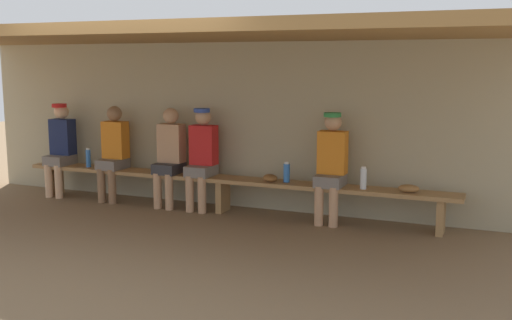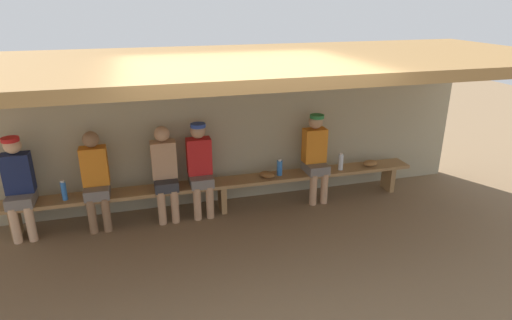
{
  "view_description": "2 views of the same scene",
  "coord_description": "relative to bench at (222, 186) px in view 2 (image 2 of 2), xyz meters",
  "views": [
    {
      "loc": [
        3.38,
        -5.48,
        1.94
      ],
      "look_at": [
        0.6,
        1.22,
        0.77
      ],
      "focal_mm": 42.71,
      "sensor_mm": 36.0,
      "label": 1
    },
    {
      "loc": [
        -1.08,
        -4.12,
        2.95
      ],
      "look_at": [
        0.43,
        1.24,
        0.86
      ],
      "focal_mm": 30.39,
      "sensor_mm": 36.0,
      "label": 2
    }
  ],
  "objects": [
    {
      "name": "player_leftmost",
      "position": [
        1.45,
        0.0,
        0.36
      ],
      "size": [
        0.34,
        0.42,
        1.34
      ],
      "color": "slate",
      "rests_on": "ground"
    },
    {
      "name": "player_middle",
      "position": [
        -0.3,
        0.0,
        0.36
      ],
      "size": [
        0.34,
        0.42,
        1.34
      ],
      "color": "slate",
      "rests_on": "ground"
    },
    {
      "name": "ground_plane",
      "position": [
        0.0,
        -1.55,
        -0.39
      ],
      "size": [
        24.0,
        24.0,
        0.0
      ],
      "primitive_type": "plane",
      "color": "brown"
    },
    {
      "name": "player_in_red",
      "position": [
        -0.79,
        0.0,
        0.34
      ],
      "size": [
        0.34,
        0.42,
        1.34
      ],
      "color": "#333338",
      "rests_on": "ground"
    },
    {
      "name": "baseball_glove_worn",
      "position": [
        0.68,
        -0.03,
        0.12
      ],
      "size": [
        0.29,
        0.29,
        0.09
      ],
      "primitive_type": "ellipsoid",
      "rotation": [
        0.0,
        0.0,
        2.36
      ],
      "color": "brown",
      "rests_on": "bench"
    },
    {
      "name": "baseball_glove_tan",
      "position": [
        2.38,
        -0.02,
        0.12
      ],
      "size": [
        0.26,
        0.2,
        0.09
      ],
      "primitive_type": "ellipsoid",
      "rotation": [
        0.0,
        0.0,
        3.26
      ],
      "color": "olive",
      "rests_on": "bench"
    },
    {
      "name": "water_bottle_orange",
      "position": [
        1.86,
        -0.04,
        0.2
      ],
      "size": [
        0.08,
        0.08,
        0.27
      ],
      "color": "silver",
      "rests_on": "bench"
    },
    {
      "name": "player_in_white",
      "position": [
        -2.62,
        0.0,
        0.36
      ],
      "size": [
        0.34,
        0.42,
        1.34
      ],
      "color": "slate",
      "rests_on": "ground"
    },
    {
      "name": "water_bottle_green",
      "position": [
        -2.1,
        -0.04,
        0.2
      ],
      "size": [
        0.07,
        0.07,
        0.27
      ],
      "color": "blue",
      "rests_on": "bench"
    },
    {
      "name": "dugout_roof",
      "position": [
        0.0,
        -0.85,
        1.87
      ],
      "size": [
        8.0,
        2.8,
        0.12
      ],
      "primitive_type": "cube",
      "color": "olive",
      "rests_on": "back_wall"
    },
    {
      "name": "back_wall",
      "position": [
        0.0,
        0.45,
        0.71
      ],
      "size": [
        8.0,
        0.2,
        2.2
      ],
      "primitive_type": "cube",
      "color": "tan",
      "rests_on": "ground"
    },
    {
      "name": "player_in_blue",
      "position": [
        -1.7,
        0.0,
        0.34
      ],
      "size": [
        0.34,
        0.42,
        1.34
      ],
      "color": "slate",
      "rests_on": "ground"
    },
    {
      "name": "bench",
      "position": [
        0.0,
        0.0,
        0.0
      ],
      "size": [
        6.0,
        0.36,
        0.46
      ],
      "color": "#9E7547",
      "rests_on": "ground"
    },
    {
      "name": "water_bottle_clear",
      "position": [
        0.88,
        0.0,
        0.19
      ],
      "size": [
        0.08,
        0.08,
        0.25
      ],
      "color": "blue",
      "rests_on": "bench"
    }
  ]
}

